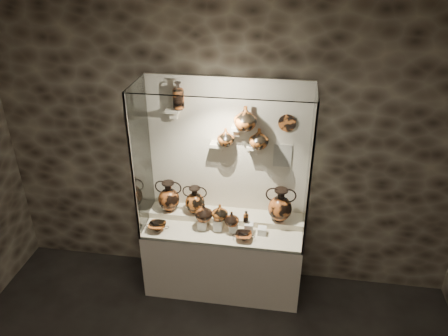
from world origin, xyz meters
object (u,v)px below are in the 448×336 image
(amphora_mid, at_px, (195,200))
(jug_b, at_px, (220,212))
(ovoid_vase_b, at_px, (245,118))
(kylix_left, at_px, (157,226))
(ovoid_vase_c, at_px, (259,138))
(amphora_left, at_px, (169,196))
(ovoid_vase_a, at_px, (226,137))
(jug_c, at_px, (232,219))
(lekythos_tall, at_px, (178,94))
(lekythos_small, at_px, (246,216))
(amphora_right, at_px, (280,205))
(kylix_right, at_px, (244,236))
(jug_a, at_px, (204,212))

(amphora_mid, xyz_separation_m, jug_b, (0.30, -0.18, -0.01))
(jug_b, bearing_deg, ovoid_vase_b, 22.80)
(kylix_left, bearing_deg, ovoid_vase_c, 42.05)
(jug_b, distance_m, kylix_left, 0.69)
(amphora_left, distance_m, ovoid_vase_a, 0.96)
(jug_c, distance_m, lekythos_tall, 1.39)
(amphora_mid, relative_size, lekythos_small, 2.10)
(amphora_mid, distance_m, jug_b, 0.35)
(jug_c, distance_m, kylix_left, 0.80)
(amphora_right, relative_size, kylix_right, 1.74)
(amphora_left, distance_m, amphora_mid, 0.30)
(lekythos_small, distance_m, kylix_left, 0.95)
(jug_a, height_order, lekythos_tall, lekythos_tall)
(jug_b, bearing_deg, jug_a, 159.40)
(ovoid_vase_b, bearing_deg, ovoid_vase_c, -2.42)
(ovoid_vase_b, relative_size, ovoid_vase_c, 1.16)
(ovoid_vase_b, bearing_deg, lekythos_small, -84.56)
(amphora_mid, distance_m, jug_c, 0.48)
(lekythos_small, distance_m, lekythos_tall, 1.43)
(amphora_left, xyz_separation_m, lekythos_tall, (0.15, 0.08, 1.15))
(amphora_left, bearing_deg, kylix_left, -98.47)
(jug_b, distance_m, ovoid_vase_c, 0.88)
(kylix_left, relative_size, ovoid_vase_a, 1.33)
(ovoid_vase_b, bearing_deg, jug_c, -120.17)
(kylix_left, bearing_deg, jug_b, 33.54)
(kylix_left, distance_m, ovoid_vase_c, 1.43)
(amphora_right, distance_m, lekythos_tall, 1.56)
(ovoid_vase_a, bearing_deg, amphora_mid, -173.73)
(amphora_mid, height_order, jug_b, amphora_mid)
(amphora_right, distance_m, kylix_left, 1.33)
(amphora_right, relative_size, jug_a, 1.91)
(amphora_left, height_order, lekythos_tall, lekythos_tall)
(jug_c, height_order, ovoid_vase_b, ovoid_vase_b)
(jug_a, relative_size, kylix_left, 0.83)
(amphora_left, relative_size, jug_a, 1.77)
(amphora_mid, xyz_separation_m, kylix_right, (0.57, -0.31, -0.19))
(ovoid_vase_b, bearing_deg, lekythos_tall, 166.51)
(jug_b, xyz_separation_m, kylix_left, (-0.66, -0.12, -0.17))
(jug_a, bearing_deg, jug_c, -23.30)
(amphora_right, relative_size, jug_c, 2.37)
(jug_b, xyz_separation_m, ovoid_vase_a, (0.02, 0.24, 0.76))
(lekythos_tall, bearing_deg, kylix_left, -108.08)
(lekythos_tall, bearing_deg, jug_a, -32.96)
(amphora_right, height_order, ovoid_vase_b, ovoid_vase_b)
(lekythos_tall, bearing_deg, amphora_right, 5.29)
(amphora_mid, bearing_deg, ovoid_vase_c, -14.21)
(lekythos_tall, height_order, ovoid_vase_c, lekythos_tall)
(ovoid_vase_a, distance_m, ovoid_vase_c, 0.34)
(amphora_left, distance_m, kylix_left, 0.36)
(jug_a, relative_size, jug_c, 1.24)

